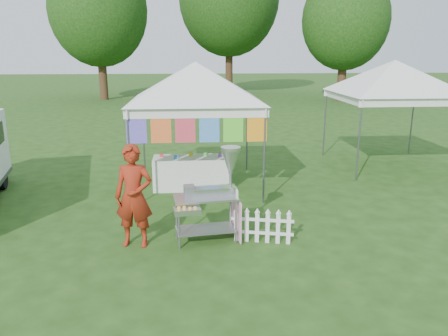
{
  "coord_description": "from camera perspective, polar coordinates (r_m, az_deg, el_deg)",
  "views": [
    {
      "loc": [
        -0.15,
        -6.89,
        3.22
      ],
      "look_at": [
        0.47,
        1.01,
        1.1
      ],
      "focal_mm": 35.0,
      "sensor_mm": 36.0,
      "label": 1
    }
  ],
  "objects": [
    {
      "name": "display_table",
      "position": [
        10.57,
        -4.31,
        -0.61
      ],
      "size": [
        1.8,
        0.7,
        0.78
      ],
      "primitive_type": "cube",
      "color": "white",
      "rests_on": "ground"
    },
    {
      "name": "picket_fence",
      "position": [
        7.63,
        5.02,
        -7.7
      ],
      "size": [
        1.06,
        0.26,
        0.56
      ],
      "rotation": [
        0.0,
        0.0,
        -0.22
      ],
      "color": "white",
      "rests_on": "ground"
    },
    {
      "name": "vendor",
      "position": [
        7.46,
        -11.69,
        -3.63
      ],
      "size": [
        0.7,
        0.52,
        1.76
      ],
      "primitive_type": "imported",
      "rotation": [
        0.0,
        0.0,
        -0.16
      ],
      "color": "maroon",
      "rests_on": "ground"
    },
    {
      "name": "tree_left",
      "position": [
        31.55,
        -16.1,
        19.19
      ],
      "size": [
        6.4,
        6.4,
        9.53
      ],
      "color": "#3C2916",
      "rests_on": "ground"
    },
    {
      "name": "canopy_right",
      "position": [
        13.17,
        21.48,
        12.98
      ],
      "size": [
        4.24,
        4.24,
        3.45
      ],
      "color": "#59595E",
      "rests_on": "ground"
    },
    {
      "name": "ground",
      "position": [
        7.61,
        -2.99,
        -10.09
      ],
      "size": [
        120.0,
        120.0,
        0.0
      ],
      "primitive_type": "plane",
      "color": "#224112",
      "rests_on": "ground"
    },
    {
      "name": "donut_cart",
      "position": [
        7.45,
        -1.11,
        -2.55
      ],
      "size": [
        1.2,
        0.95,
        1.66
      ],
      "rotation": [
        0.0,
        0.0,
        0.13
      ],
      "color": "gray",
      "rests_on": "ground"
    },
    {
      "name": "canopy_main",
      "position": [
        10.39,
        -3.78,
        13.66
      ],
      "size": [
        4.24,
        4.24,
        3.45
      ],
      "color": "#59595E",
      "rests_on": "ground"
    },
    {
      "name": "tree_right",
      "position": [
        30.68,
        15.61,
        18.14
      ],
      "size": [
        5.6,
        5.6,
        8.42
      ],
      "color": "#3C2916",
      "rests_on": "ground"
    }
  ]
}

